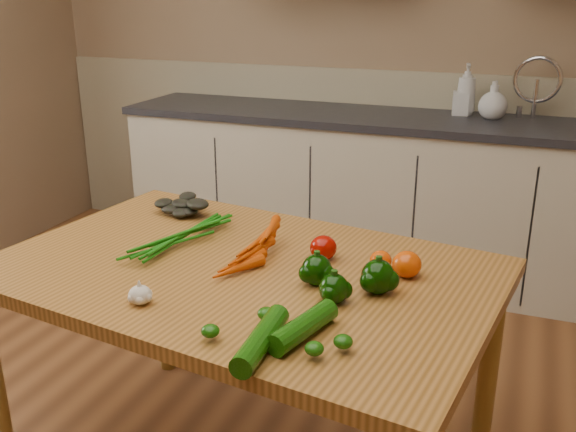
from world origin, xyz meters
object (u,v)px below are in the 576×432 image
(soap_bottle_c, at_px, (493,100))
(zucchini_a, at_px, (303,327))
(pepper_c, at_px, (334,289))
(zucchini_b, at_px, (261,340))
(soap_bottle_a, at_px, (466,89))
(table, at_px, (242,293))
(soap_bottle_b, at_px, (461,98))
(leafy_greens, at_px, (180,202))
(tomato_a, at_px, (323,248))
(tomato_b, at_px, (381,260))
(garlic_bulb, at_px, (140,295))
(pepper_a, at_px, (317,270))
(tomato_c, at_px, (407,264))
(carrot_bunch, at_px, (232,244))
(pepper_b, at_px, (378,277))

(soap_bottle_c, relative_size, zucchini_a, 0.88)
(pepper_c, xyz_separation_m, zucchini_b, (-0.08, -0.28, -0.01))
(zucchini_b, bearing_deg, soap_bottle_a, 86.26)
(table, xyz_separation_m, soap_bottle_b, (0.37, 1.98, 0.30))
(table, height_order, soap_bottle_b, soap_bottle_b)
(table, height_order, leafy_greens, leafy_greens)
(tomato_a, bearing_deg, tomato_b, -4.21)
(table, xyz_separation_m, tomato_a, (0.21, 0.14, 0.12))
(leafy_greens, distance_m, garlic_bulb, 0.69)
(soap_bottle_a, xyz_separation_m, pepper_a, (-0.15, -2.03, -0.22))
(leafy_greens, relative_size, zucchini_a, 0.95)
(table, xyz_separation_m, tomato_c, (0.46, 0.10, 0.12))
(soap_bottle_b, bearing_deg, carrot_bunch, 158.49)
(table, xyz_separation_m, zucchini_a, (0.31, -0.32, 0.11))
(garlic_bulb, height_order, pepper_b, pepper_b)
(leafy_greens, distance_m, zucchini_a, 0.95)
(table, height_order, soap_bottle_c, soap_bottle_c)
(carrot_bunch, xyz_separation_m, tomato_c, (0.53, 0.04, 0.00))
(table, xyz_separation_m, tomato_b, (0.39, 0.12, 0.12))
(tomato_a, relative_size, zucchini_b, 0.33)
(soap_bottle_a, distance_m, pepper_c, 2.13)
(table, distance_m, zucchini_a, 0.46)
(carrot_bunch, bearing_deg, leafy_greens, 149.50)
(garlic_bulb, xyz_separation_m, tomato_c, (0.61, 0.41, 0.01))
(soap_bottle_a, height_order, tomato_a, soap_bottle_a)
(carrot_bunch, distance_m, tomato_a, 0.28)
(garlic_bulb, xyz_separation_m, pepper_a, (0.39, 0.27, 0.02))
(carrot_bunch, distance_m, leafy_greens, 0.42)
(pepper_b, relative_size, tomato_a, 1.13)
(zucchini_b, bearing_deg, pepper_a, 89.00)
(tomato_a, xyz_separation_m, zucchini_a, (0.10, -0.45, -0.01))
(tomato_a, bearing_deg, zucchini_b, -86.79)
(soap_bottle_b, bearing_deg, pepper_a, 167.72)
(tomato_b, height_order, tomato_c, tomato_c)
(soap_bottle_a, xyz_separation_m, tomato_a, (-0.19, -1.86, -0.22))
(pepper_b, bearing_deg, pepper_a, -176.60)
(soap_bottle_a, bearing_deg, tomato_c, -99.06)
(carrot_bunch, relative_size, zucchini_a, 1.23)
(pepper_a, height_order, zucchini_b, pepper_a)
(soap_bottle_a, height_order, tomato_b, soap_bottle_a)
(soap_bottle_a, height_order, pepper_a, soap_bottle_a)
(carrot_bunch, relative_size, garlic_bulb, 4.52)
(tomato_c, relative_size, zucchini_a, 0.38)
(carrot_bunch, relative_size, zucchini_b, 1.08)
(soap_bottle_c, xyz_separation_m, zucchini_a, (-0.23, -2.25, -0.19))
(tomato_b, relative_size, tomato_c, 0.77)
(table, bearing_deg, garlic_bulb, -106.74)
(garlic_bulb, xyz_separation_m, zucchini_a, (0.45, -0.01, 0.00))
(soap_bottle_c, bearing_deg, soap_bottle_a, -14.24)
(leafy_greens, height_order, tomato_b, leafy_greens)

